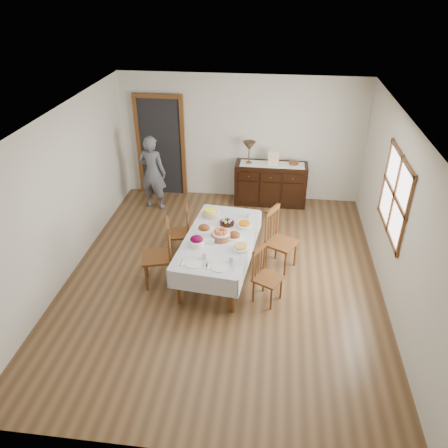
# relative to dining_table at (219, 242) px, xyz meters

# --- Properties ---
(ground) EXTENTS (6.00, 6.00, 0.00)m
(ground) POSITION_rel_dining_table_xyz_m (0.08, -0.11, -0.61)
(ground) COLOR brown
(room_shell) EXTENTS (5.02, 6.02, 2.65)m
(room_shell) POSITION_rel_dining_table_xyz_m (-0.07, 0.31, 1.03)
(room_shell) COLOR silver
(room_shell) RESTS_ON ground
(dining_table) EXTENTS (1.25, 2.14, 0.70)m
(dining_table) POSITION_rel_dining_table_xyz_m (0.00, 0.00, 0.00)
(dining_table) COLOR silver
(dining_table) RESTS_ON ground
(chair_left_near) EXTENTS (0.56, 0.56, 1.09)m
(chair_left_near) POSITION_rel_dining_table_xyz_m (-0.88, -0.33, -0.06)
(chair_left_near) COLOR #5C3316
(chair_left_near) RESTS_ON ground
(chair_left_far) EXTENTS (0.46, 0.46, 0.92)m
(chair_left_far) POSITION_rel_dining_table_xyz_m (-0.73, 0.50, -0.15)
(chair_left_far) COLOR #5C3316
(chair_left_far) RESTS_ON ground
(chair_right_near) EXTENTS (0.50, 0.50, 0.90)m
(chair_right_near) POSITION_rel_dining_table_xyz_m (0.76, -0.56, -0.16)
(chair_right_near) COLOR #5C3316
(chair_right_near) RESTS_ON ground
(chair_right_far) EXTENTS (0.60, 0.60, 1.07)m
(chair_right_far) POSITION_rel_dining_table_xyz_m (0.94, 0.32, -0.07)
(chair_right_far) COLOR #5C3316
(chair_right_far) RESTS_ON ground
(sideboard) EXTENTS (1.48, 0.54, 0.89)m
(sideboard) POSITION_rel_dining_table_xyz_m (0.74, 2.61, -0.17)
(sideboard) COLOR black
(sideboard) RESTS_ON ground
(person) EXTENTS (0.57, 0.41, 1.65)m
(person) POSITION_rel_dining_table_xyz_m (-1.64, 2.14, 0.21)
(person) COLOR #50525B
(person) RESTS_ON ground
(bread_basket) EXTENTS (0.30, 0.30, 0.17)m
(bread_basket) POSITION_rel_dining_table_xyz_m (0.04, -0.05, 0.16)
(bread_basket) COLOR brown
(bread_basket) RESTS_ON dining_table
(egg_basket) EXTENTS (0.24, 0.24, 0.11)m
(egg_basket) POSITION_rel_dining_table_xyz_m (0.08, 0.41, 0.12)
(egg_basket) COLOR black
(egg_basket) RESTS_ON dining_table
(ham_platter_a) EXTENTS (0.32, 0.32, 0.11)m
(ham_platter_a) POSITION_rel_dining_table_xyz_m (-0.27, 0.19, 0.12)
(ham_platter_a) COLOR white
(ham_platter_a) RESTS_ON dining_table
(ham_platter_b) EXTENTS (0.28, 0.28, 0.11)m
(ham_platter_b) POSITION_rel_dining_table_xyz_m (0.24, 0.03, 0.12)
(ham_platter_b) COLOR white
(ham_platter_b) RESTS_ON dining_table
(beet_bowl) EXTENTS (0.24, 0.24, 0.16)m
(beet_bowl) POSITION_rel_dining_table_xyz_m (-0.31, -0.27, 0.16)
(beet_bowl) COLOR white
(beet_bowl) RESTS_ON dining_table
(carrot_bowl) EXTENTS (0.24, 0.24, 0.08)m
(carrot_bowl) POSITION_rel_dining_table_xyz_m (0.36, 0.35, 0.12)
(carrot_bowl) COLOR white
(carrot_bowl) RESTS_ON dining_table
(pineapple_bowl) EXTENTS (0.25, 0.25, 0.13)m
(pineapple_bowl) POSITION_rel_dining_table_xyz_m (-0.24, 0.64, 0.15)
(pineapple_bowl) COLOR #D0A589
(pineapple_bowl) RESTS_ON dining_table
(casserole_dish) EXTENTS (0.26, 0.26, 0.08)m
(casserole_dish) POSITION_rel_dining_table_xyz_m (0.37, -0.31, 0.12)
(casserole_dish) COLOR white
(casserole_dish) RESTS_ON dining_table
(butter_dish) EXTENTS (0.15, 0.10, 0.07)m
(butter_dish) POSITION_rel_dining_table_xyz_m (-0.12, -0.18, 0.12)
(butter_dish) COLOR white
(butter_dish) RESTS_ON dining_table
(setting_left) EXTENTS (0.43, 0.31, 0.10)m
(setting_left) POSITION_rel_dining_table_xyz_m (-0.23, -0.70, 0.11)
(setting_left) COLOR white
(setting_left) RESTS_ON dining_table
(setting_right) EXTENTS (0.43, 0.31, 0.10)m
(setting_right) POSITION_rel_dining_table_xyz_m (0.16, -0.74, 0.11)
(setting_right) COLOR white
(setting_right) RESTS_ON dining_table
(glass_far_a) EXTENTS (0.07, 0.07, 0.10)m
(glass_far_a) POSITION_rel_dining_table_xyz_m (-0.13, 0.69, 0.14)
(glass_far_a) COLOR silver
(glass_far_a) RESTS_ON dining_table
(glass_far_b) EXTENTS (0.07, 0.07, 0.09)m
(glass_far_b) POSITION_rel_dining_table_xyz_m (0.42, 0.68, 0.13)
(glass_far_b) COLOR silver
(glass_far_b) RESTS_ON dining_table
(runner) EXTENTS (1.30, 0.35, 0.01)m
(runner) POSITION_rel_dining_table_xyz_m (0.75, 2.58, 0.28)
(runner) COLOR white
(runner) RESTS_ON sideboard
(table_lamp) EXTENTS (0.26, 0.26, 0.46)m
(table_lamp) POSITION_rel_dining_table_xyz_m (0.27, 2.60, 0.63)
(table_lamp) COLOR brown
(table_lamp) RESTS_ON sideboard
(picture_frame) EXTENTS (0.22, 0.08, 0.28)m
(picture_frame) POSITION_rel_dining_table_xyz_m (0.77, 2.56, 0.41)
(picture_frame) COLOR beige
(picture_frame) RESTS_ON sideboard
(deco_bowl) EXTENTS (0.20, 0.20, 0.06)m
(deco_bowl) POSITION_rel_dining_table_xyz_m (1.18, 2.65, 0.30)
(deco_bowl) COLOR #5C3316
(deco_bowl) RESTS_ON sideboard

